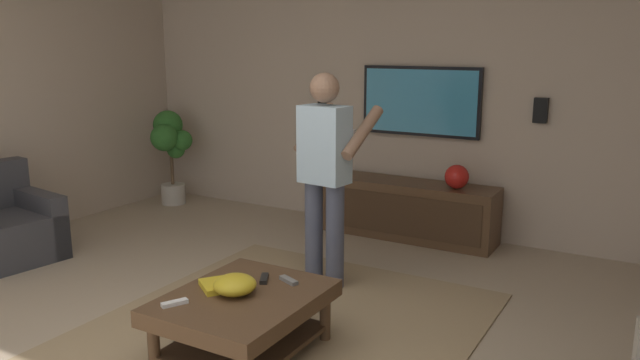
{
  "coord_description": "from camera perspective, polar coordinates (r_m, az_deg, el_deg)",
  "views": [
    {
      "loc": [
        -2.41,
        -2.24,
        1.85
      ],
      "look_at": [
        0.79,
        -0.4,
        1.04
      ],
      "focal_mm": 34.99,
      "sensor_mm": 36.0,
      "label": 1
    }
  ],
  "objects": [
    {
      "name": "remote_grey",
      "position": [
        3.91,
        -2.89,
        -9.15
      ],
      "size": [
        0.1,
        0.16,
        0.02
      ],
      "primitive_type": "cube",
      "rotation": [
        0.0,
        0.0,
        4.31
      ],
      "color": "slate",
      "rests_on": "coffee_table"
    },
    {
      "name": "armchair",
      "position": [
        6.06,
        -27.26,
        -3.99
      ],
      "size": [
        0.9,
        0.91,
        0.82
      ],
      "rotation": [
        0.0,
        0.0,
        -1.71
      ],
      "color": "#38383D",
      "rests_on": "ground"
    },
    {
      "name": "remote_white",
      "position": [
        3.68,
        -13.16,
        -10.9
      ],
      "size": [
        0.15,
        0.11,
        0.02
      ],
      "primitive_type": "cube",
      "rotation": [
        0.0,
        0.0,
        2.65
      ],
      "color": "white",
      "rests_on": "coffee_table"
    },
    {
      "name": "bowl",
      "position": [
        3.76,
        -7.79,
        -9.46
      ],
      "size": [
        0.26,
        0.26,
        0.12
      ],
      "primitive_type": "ellipsoid",
      "color": "gold",
      "rests_on": "coffee_table"
    },
    {
      "name": "wall_back_tv",
      "position": [
        6.21,
        8.9,
        8.34
      ],
      "size": [
        0.1,
        6.69,
        2.84
      ],
      "primitive_type": "cube",
      "color": "#BCA893",
      "rests_on": "ground"
    },
    {
      "name": "wall_speaker_right",
      "position": [
        6.58,
        0.37,
        7.95
      ],
      "size": [
        0.06,
        0.12,
        0.22
      ],
      "primitive_type": "cube",
      "color": "black"
    },
    {
      "name": "vase_round",
      "position": [
        5.79,
        12.4,
        0.3
      ],
      "size": [
        0.22,
        0.22,
        0.22
      ],
      "primitive_type": "sphere",
      "color": "red",
      "rests_on": "media_console"
    },
    {
      "name": "potted_plant_tall",
      "position": [
        7.35,
        -13.57,
        3.24
      ],
      "size": [
        0.48,
        0.48,
        1.09
      ],
      "color": "#B7B2A8",
      "rests_on": "ground"
    },
    {
      "name": "area_rug",
      "position": [
        4.08,
        -5.17,
        -14.52
      ],
      "size": [
        3.07,
        2.36,
        0.01
      ],
      "primitive_type": "cube",
      "color": "#9E8460",
      "rests_on": "ground"
    },
    {
      "name": "wall_speaker_left",
      "position": [
        5.83,
        19.54,
        6.02
      ],
      "size": [
        0.06,
        0.12,
        0.22
      ],
      "primitive_type": "cube",
      "color": "black"
    },
    {
      "name": "remote_black",
      "position": [
        3.95,
        -5.13,
        -8.96
      ],
      "size": [
        0.15,
        0.11,
        0.02
      ],
      "primitive_type": "cube",
      "rotation": [
        0.0,
        0.0,
        0.52
      ],
      "color": "black",
      "rests_on": "coffee_table"
    },
    {
      "name": "book",
      "position": [
        3.86,
        -9.53,
        -9.51
      ],
      "size": [
        0.26,
        0.27,
        0.04
      ],
      "primitive_type": "cube",
      "rotation": [
        0.0,
        0.0,
        0.94
      ],
      "color": "gold",
      "rests_on": "coffee_table"
    },
    {
      "name": "media_console",
      "position": [
        6.07,
        8.01,
        -2.71
      ],
      "size": [
        0.45,
        1.7,
        0.55
      ],
      "rotation": [
        0.0,
        0.0,
        3.14
      ],
      "color": "#513823",
      "rests_on": "ground"
    },
    {
      "name": "coffee_table",
      "position": [
        3.81,
        -7.02,
        -11.78
      ],
      "size": [
        1.0,
        0.8,
        0.4
      ],
      "color": "#513823",
      "rests_on": "ground"
    },
    {
      "name": "tv",
      "position": [
        6.11,
        9.16,
        7.12
      ],
      "size": [
        0.05,
        1.18,
        0.67
      ],
      "rotation": [
        0.0,
        0.0,
        3.14
      ],
      "color": "black"
    },
    {
      "name": "person_standing",
      "position": [
        4.68,
        0.53,
        1.14
      ],
      "size": [
        0.58,
        0.58,
        1.64
      ],
      "rotation": [
        0.0,
        0.0,
        -0.11
      ],
      "color": "#4C5166",
      "rests_on": "ground"
    }
  ]
}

